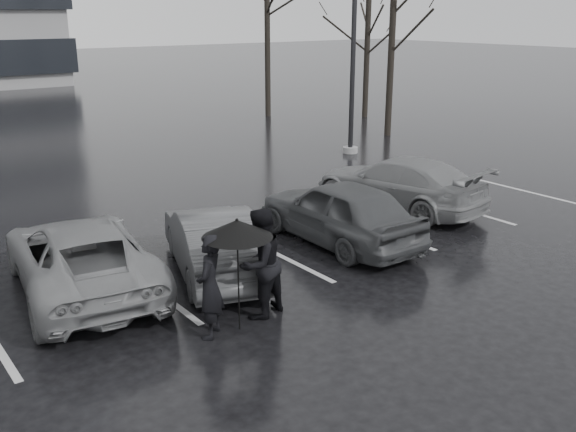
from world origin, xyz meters
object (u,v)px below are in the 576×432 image
Objects in this scene: car_east at (398,183)px; lamp_post at (354,24)px; pedestrian_right at (260,263)px; car_main at (339,211)px; pedestrian_left at (210,287)px; tree_east at (392,33)px; tree_north at (267,23)px; tree_ne at (367,41)px; car_west_b at (81,256)px; car_west_a at (213,241)px.

lamp_post is at bearing -130.43° from car_east.
pedestrian_right is at bearing 16.44° from car_east.
pedestrian_left is at bearing 25.81° from car_main.
tree_north reaches higher than tree_east.
car_east is 2.49× the size of pedestrian_right.
car_east is (2.84, 1.01, -0.04)m from car_main.
tree_east reaches higher than car_main.
car_main is 3.01m from car_east.
tree_east reaches higher than pedestrian_left.
lamp_post is at bearing -154.80° from tree_east.
pedestrian_left is at bearing -143.86° from tree_east.
car_east is 15.15m from tree_ne.
car_west_b is at bearing -71.08° from pedestrian_right.
car_west_b is 2.84× the size of pedestrian_left.
car_east is at bearing -172.22° from pedestrian_right.
car_west_a is at bearing -147.46° from tree_east.
tree_north is at bearing -121.43° from car_east.
tree_ne reaches higher than car_east.
lamp_post is 1.37× the size of tree_ne.
pedestrian_left is 0.21× the size of tree_east.
tree_north is at bearing -126.14° from car_west_b.
pedestrian_right is (-0.31, -2.01, 0.27)m from car_west_a.
pedestrian_right reaches higher than car_east.
car_main is 0.49× the size of tree_north.
tree_north reaches higher than pedestrian_right.
pedestrian_left is at bearing 117.08° from car_west_b.
car_west_a is 0.46× the size of tree_north.
pedestrian_left is 0.17× the size of lamp_post.
pedestrian_right is 0.19× the size of lamp_post.
tree_ne is (16.74, 14.40, 2.68)m from pedestrian_left.
car_west_b is 0.58× the size of tree_east.
pedestrian_right is at bearing -137.81° from tree_ne.
car_west_a is 2.05m from pedestrian_right.
pedestrian_right is (-6.17, -2.87, 0.25)m from car_east.
pedestrian_left reaches higher than car_east.
car_main is at bearing 11.01° from car_east.
tree_ne reaches higher than car_west_a.
tree_east reaches higher than car_east.
car_west_b reaches higher than car_west_a.
pedestrian_right is at bearing 30.27° from car_main.
car_east is 7.78m from pedestrian_left.
tree_east is at bearing -122.01° from tree_ne.
pedestrian_right is (1.98, -2.72, 0.26)m from car_west_b.
car_west_b is 0.67× the size of tree_ne.
pedestrian_left is 0.90× the size of pedestrian_right.
car_east reaches higher than car_west_a.
car_east is 2.77× the size of pedestrian_left.
car_main is at bearing -164.08° from car_west_a.
car_west_a is at bearing -115.87° from pedestrian_right.
lamp_post reaches higher than pedestrian_right.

